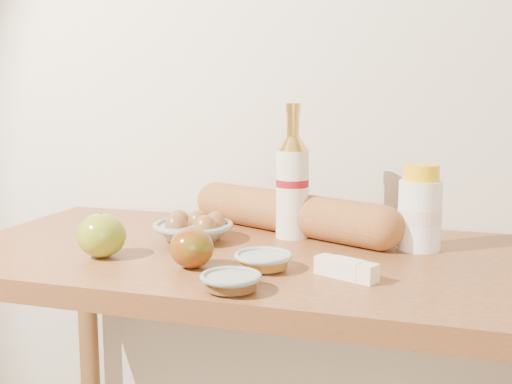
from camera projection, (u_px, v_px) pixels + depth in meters
back_wall at (303, 48)px, 1.47m from camera, size 3.50×0.02×2.60m
table at (261, 313)px, 1.25m from camera, size 1.20×0.60×0.90m
bourbon_bottle at (292, 184)px, 1.33m from camera, size 0.07×0.07×0.28m
cream_bottle at (420, 210)px, 1.23m from camera, size 0.10×0.10×0.17m
egg_bowl at (194, 229)px, 1.31m from camera, size 0.18×0.18×0.06m
baguette at (290, 213)px, 1.37m from camera, size 0.53×0.30×0.09m
apple_yellowgreen at (102, 235)px, 1.18m from camera, size 0.10×0.10×0.08m
apple_redgreen_right at (192, 248)px, 1.11m from camera, size 0.10×0.10×0.07m
sugar_bowl at (231, 282)px, 0.99m from camera, size 0.10×0.10×0.03m
syrup_bowl at (263, 261)px, 1.10m from camera, size 0.13×0.13×0.03m
butter_stick at (346, 269)px, 1.06m from camera, size 0.11×0.07×0.03m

